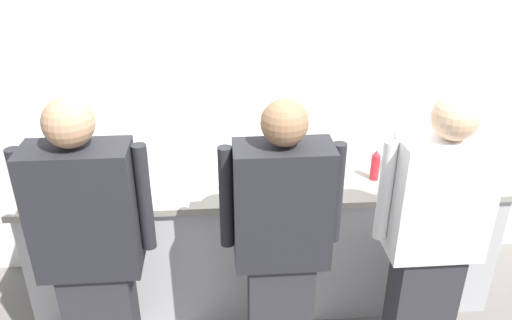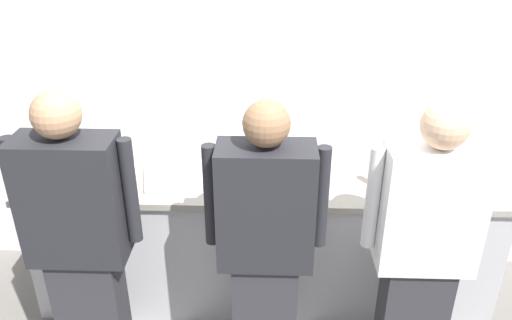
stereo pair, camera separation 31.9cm
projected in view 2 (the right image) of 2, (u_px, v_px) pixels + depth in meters
name	position (u px, v px, depth m)	size (l,w,h in m)	color
wall_back	(266.00, 70.00, 3.36)	(4.66, 0.10, 2.95)	white
prep_counter	(264.00, 238.00, 3.41)	(2.97, 0.66, 0.91)	#B2B2B7
chef_near_left	(80.00, 243.00, 2.60)	(0.63, 0.24, 1.72)	#2D2D33
chef_center	(265.00, 247.00, 2.60)	(0.61, 0.24, 1.68)	#2D2D33
chef_far_right	(423.00, 251.00, 2.58)	(0.61, 0.24, 1.68)	#2D2D33
plate_stack_front	(304.00, 174.00, 3.20)	(0.19, 0.19, 0.05)	white
mixing_bowl_steel	(426.00, 174.00, 3.14)	(0.40, 0.40, 0.11)	#B7BABF
sheet_tray	(181.00, 175.00, 3.22)	(0.46, 0.36, 0.02)	#B7BABF
squeeze_bottle_primary	(376.00, 172.00, 3.08)	(0.05, 0.05, 0.20)	red
squeeze_bottle_secondary	(240.00, 155.00, 3.29)	(0.06, 0.06, 0.20)	#56A333
ramekin_red_sauce	(65.00, 169.00, 3.28)	(0.09, 0.09, 0.04)	white
ramekin_yellow_sauce	(131.00, 169.00, 3.26)	(0.11, 0.11, 0.05)	white
deli_cup	(83.00, 178.00, 3.11)	(0.09, 0.09, 0.10)	white
chefs_knife	(265.00, 168.00, 3.31)	(0.28, 0.03, 0.02)	#B7BABF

